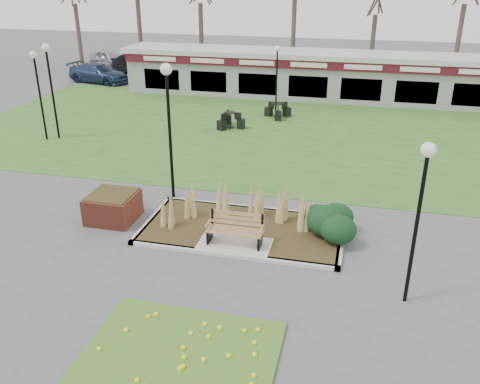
% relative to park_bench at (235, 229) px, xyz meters
% --- Properties ---
extents(ground, '(100.00, 100.00, 0.00)m').
position_rel_park_bench_xyz_m(ground, '(0.00, -0.25, -0.59)').
color(ground, '#515154').
rests_on(ground, ground).
extents(lawn, '(34.00, 16.00, 0.02)m').
position_rel_park_bench_xyz_m(lawn, '(0.00, 11.75, -0.58)').
color(lawn, '#266720').
rests_on(lawn, ground).
extents(flower_bed, '(4.20, 3.00, 0.16)m').
position_rel_park_bench_xyz_m(flower_bed, '(0.00, -4.85, -0.52)').
color(flower_bed, '#396B1E').
rests_on(flower_bed, ground).
extents(planting_bed, '(6.75, 3.40, 1.27)m').
position_rel_park_bench_xyz_m(planting_bed, '(1.27, 1.10, -0.22)').
color(planting_bed, '#352A15').
rests_on(planting_bed, ground).
extents(park_bench, '(1.70, 0.66, 0.93)m').
position_rel_park_bench_xyz_m(park_bench, '(0.00, 0.00, 0.00)').
color(park_bench, '#9F6A48').
rests_on(park_bench, ground).
extents(brick_planter, '(1.50, 1.50, 0.95)m').
position_rel_park_bench_xyz_m(brick_planter, '(-4.40, 0.75, -0.11)').
color(brick_planter, brown).
rests_on(brick_planter, ground).
extents(food_pavilion, '(24.60, 3.40, 2.90)m').
position_rel_park_bench_xyz_m(food_pavilion, '(0.00, 19.71, 0.89)').
color(food_pavilion, gray).
rests_on(food_pavilion, ground).
extents(lamp_post_near_left, '(0.40, 0.40, 4.86)m').
position_rel_park_bench_xyz_m(lamp_post_near_left, '(-3.11, 2.95, 2.95)').
color(lamp_post_near_left, black).
rests_on(lamp_post_near_left, ground).
extents(lamp_post_near_right, '(0.35, 0.35, 4.23)m').
position_rel_park_bench_xyz_m(lamp_post_near_right, '(4.86, -1.67, 2.49)').
color(lamp_post_near_right, black).
rests_on(lamp_post_near_right, ground).
extents(lamp_post_mid_left, '(0.35, 0.35, 4.25)m').
position_rel_park_bench_xyz_m(lamp_post_mid_left, '(-11.57, 7.91, 2.51)').
color(lamp_post_mid_left, black).
rests_on(lamp_post_mid_left, ground).
extents(lamp_post_mid_right, '(0.33, 0.33, 3.92)m').
position_rel_park_bench_xyz_m(lamp_post_mid_right, '(-1.33, 14.54, 2.27)').
color(lamp_post_mid_right, black).
rests_on(lamp_post_mid_right, ground).
extents(lamp_post_far_left, '(0.38, 0.38, 4.54)m').
position_rel_park_bench_xyz_m(lamp_post_far_left, '(-11.10, 8.24, 2.72)').
color(lamp_post_far_left, black).
rests_on(lamp_post_far_left, ground).
extents(bistro_set_a, '(1.36, 1.54, 0.82)m').
position_rel_park_bench_xyz_m(bistro_set_a, '(-3.30, 11.92, -0.30)').
color(bistro_set_a, black).
rests_on(bistro_set_a, ground).
extents(bistro_set_b, '(1.49, 1.44, 0.81)m').
position_rel_park_bench_xyz_m(bistro_set_b, '(-1.19, 14.44, -0.30)').
color(bistro_set_b, black).
rests_on(bistro_set_b, ground).
extents(car_silver, '(4.32, 3.13, 1.37)m').
position_rel_park_bench_xyz_m(car_silver, '(-17.68, 26.75, 0.09)').
color(car_silver, '#A1A0A5').
rests_on(car_silver, ground).
extents(car_black, '(5.24, 2.61, 1.65)m').
position_rel_park_bench_xyz_m(car_black, '(-13.62, 24.54, 0.24)').
color(car_black, black).
rests_on(car_black, ground).
extents(car_blue, '(4.98, 2.87, 1.36)m').
position_rel_park_bench_xyz_m(car_blue, '(-15.52, 20.75, 0.09)').
color(car_blue, navy).
rests_on(car_blue, ground).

